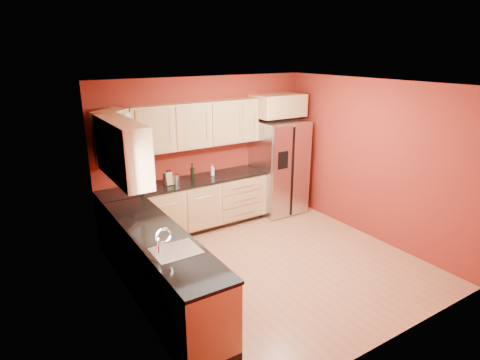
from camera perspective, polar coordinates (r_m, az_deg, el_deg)
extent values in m
plane|color=#AD6642|center=(6.07, 4.45, -11.83)|extent=(4.00, 4.00, 0.00)
plane|color=silver|center=(5.29, 5.15, 13.43)|extent=(4.00, 4.00, 0.00)
cube|color=maroon|center=(7.18, -4.86, 4.11)|extent=(4.00, 0.04, 2.60)
cube|color=maroon|center=(4.24, 21.33, -7.21)|extent=(4.00, 0.04, 2.60)
cube|color=maroon|center=(4.68, -15.26, -4.15)|extent=(0.04, 4.00, 2.60)
cube|color=maroon|center=(6.89, 18.22, 2.67)|extent=(0.04, 4.00, 2.60)
cube|color=tan|center=(6.95, -7.55, -3.90)|extent=(2.90, 0.60, 0.88)
cube|color=tan|center=(5.14, -11.21, -12.44)|extent=(0.60, 2.80, 0.88)
cube|color=black|center=(6.79, -7.67, -0.32)|extent=(2.90, 0.62, 0.04)
cube|color=black|center=(4.93, -11.43, -7.79)|extent=(0.62, 2.80, 0.04)
cube|color=tan|center=(6.81, -6.21, 7.84)|extent=(2.30, 0.33, 0.75)
cube|color=tan|center=(5.24, -16.42, 4.13)|extent=(0.33, 1.35, 0.75)
cube|color=tan|center=(6.17, -17.47, 6.06)|extent=(0.67, 0.67, 0.75)
cube|color=tan|center=(7.50, 5.41, 10.53)|extent=(0.92, 0.60, 0.40)
cube|color=silver|center=(7.68, 5.49, 1.86)|extent=(0.90, 0.75, 1.78)
cube|color=white|center=(4.15, -13.18, -3.16)|extent=(0.03, 0.90, 1.00)
cylinder|color=silver|center=(6.67, -10.44, 0.20)|extent=(0.14, 0.14, 0.18)
cylinder|color=silver|center=(6.61, -9.02, 0.07)|extent=(0.14, 0.14, 0.17)
cube|color=#A78251|center=(6.61, -10.13, 0.20)|extent=(0.11, 0.10, 0.21)
cylinder|color=white|center=(7.02, -3.93, 1.39)|extent=(0.07, 0.07, 0.19)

